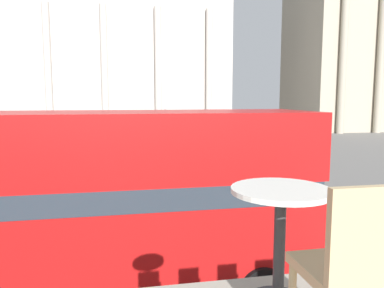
{
  "coord_description": "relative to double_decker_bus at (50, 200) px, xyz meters",
  "views": [
    {
      "loc": [
        0.15,
        -2.39,
        4.4
      ],
      "look_at": [
        3.57,
        15.28,
        2.19
      ],
      "focal_mm": 35.0,
      "sensor_mm": 36.0,
      "label": 1
    }
  ],
  "objects": [
    {
      "name": "pedestrian_red",
      "position": [
        3.49,
        20.78,
        -1.28
      ],
      "size": [
        0.32,
        0.32,
        1.75
      ],
      "rotation": [
        0.0,
        0.0,
        5.74
      ],
      "color": "#282B33",
      "rests_on": "ground_plane"
    },
    {
      "name": "cafe_dining_table",
      "position": [
        2.41,
        -6.01,
        1.38
      ],
      "size": [
        0.6,
        0.6,
        0.73
      ],
      "color": "#2D2D30",
      "rests_on": "cafe_floor_slab"
    },
    {
      "name": "pedestrian_blue",
      "position": [
        5.06,
        5.73,
        -1.38
      ],
      "size": [
        0.32,
        0.32,
        1.6
      ],
      "rotation": [
        0.0,
        0.0,
        2.9
      ],
      "color": "#282B33",
      "rests_on": "ground_plane"
    },
    {
      "name": "traffic_light_mid",
      "position": [
        4.15,
        13.62,
        0.17
      ],
      "size": [
        0.42,
        0.24,
        3.76
      ],
      "color": "black",
      "rests_on": "ground_plane"
    },
    {
      "name": "plaza_building_left",
      "position": [
        -0.29,
        47.7,
        7.46
      ],
      "size": [
        35.01,
        12.14,
        19.5
      ],
      "color": "#BCB2A8",
      "rests_on": "ground_plane"
    },
    {
      "name": "traffic_light_far",
      "position": [
        8.13,
        19.81,
        -0.04
      ],
      "size": [
        0.42,
        0.24,
        3.42
      ],
      "color": "black",
      "rests_on": "ground_plane"
    },
    {
      "name": "plaza_building_right",
      "position": [
        38.98,
        40.79,
        7.89
      ],
      "size": [
        26.56,
        13.27,
        20.37
      ],
      "color": "#A39984",
      "rests_on": "ground_plane"
    },
    {
      "name": "pedestrian_grey",
      "position": [
        0.07,
        16.06,
        -1.24
      ],
      "size": [
        0.32,
        0.32,
        1.82
      ],
      "rotation": [
        0.0,
        0.0,
        5.18
      ],
      "color": "#282B33",
      "rests_on": "ground_plane"
    },
    {
      "name": "double_decker_bus",
      "position": [
        0.0,
        0.0,
        0.0
      ],
      "size": [
        11.31,
        2.68,
        4.12
      ],
      "rotation": [
        0.0,
        0.0,
        0.03
      ],
      "color": "black",
      "rests_on": "ground_plane"
    },
    {
      "name": "cafe_chair_0",
      "position": [
        2.48,
        -6.62,
        1.36
      ],
      "size": [
        0.4,
        0.4,
        0.91
      ],
      "rotation": [
        0.0,
        0.0,
        0.14
      ],
      "color": "tan",
      "rests_on": "cafe_floor_slab"
    }
  ]
}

